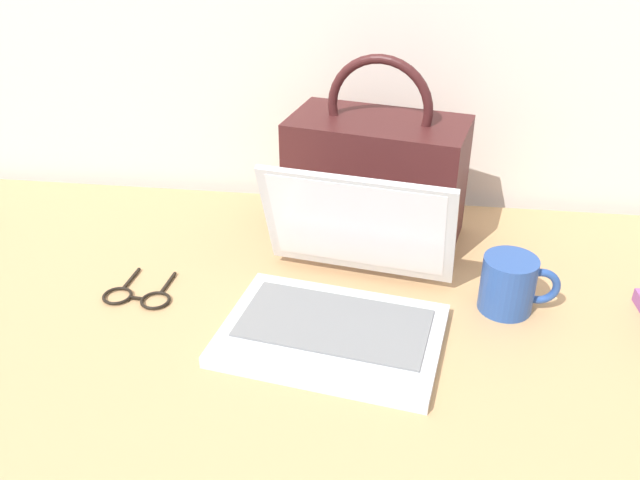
{
  "coord_description": "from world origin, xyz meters",
  "views": [
    {
      "loc": [
        0.13,
        -0.83,
        0.63
      ],
      "look_at": [
        0.03,
        0.0,
        0.15
      ],
      "focal_mm": 37.16,
      "sensor_mm": 36.0,
      "label": 1
    }
  ],
  "objects": [
    {
      "name": "handbag",
      "position": [
        0.1,
        0.24,
        0.15
      ],
      "size": [
        0.33,
        0.22,
        0.33
      ],
      "color": "#3F1919",
      "rests_on": "desk"
    },
    {
      "name": "laptop",
      "position": [
        0.06,
        -0.03,
        0.07
      ],
      "size": [
        0.35,
        0.34,
        0.21
      ],
      "color": "silver",
      "rests_on": "desk"
    },
    {
      "name": "eyeglasses",
      "position": [
        -0.26,
        -0.01,
        0.03
      ],
      "size": [
        0.11,
        0.11,
        0.01
      ],
      "color": "black",
      "rests_on": "desk"
    },
    {
      "name": "coffee_mug",
      "position": [
        0.31,
        0.03,
        0.07
      ],
      "size": [
        0.12,
        0.08,
        0.09
      ],
      "color": "#26478C",
      "rests_on": "desk"
    },
    {
      "name": "desk",
      "position": [
        0.0,
        0.0,
        0.01
      ],
      "size": [
        1.6,
        0.76,
        0.03
      ],
      "color": "tan",
      "rests_on": "ground"
    }
  ]
}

